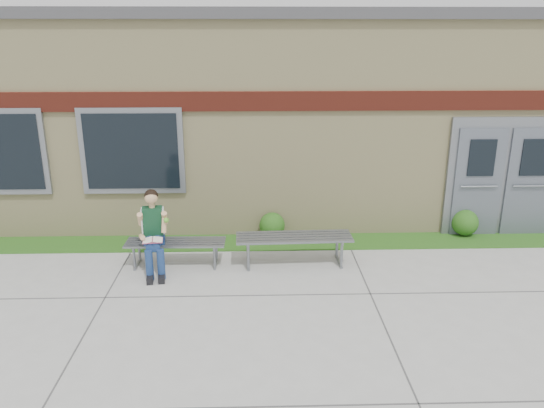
{
  "coord_description": "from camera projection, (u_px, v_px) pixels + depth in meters",
  "views": [
    {
      "loc": [
        -0.71,
        -6.68,
        3.79
      ],
      "look_at": [
        -0.46,
        1.7,
        1.06
      ],
      "focal_mm": 35.0,
      "sensor_mm": 36.0,
      "label": 1
    }
  ],
  "objects": [
    {
      "name": "bench_left",
      "position": [
        176.0,
        247.0,
        8.94
      ],
      "size": [
        1.67,
        0.49,
        0.43
      ],
      "rotation": [
        0.0,
        0.0,
        -0.01
      ],
      "color": "slate",
      "rests_on": "ground"
    },
    {
      "name": "grass_strip",
      "position": [
        295.0,
        242.0,
        10.01
      ],
      "size": [
        16.0,
        0.8,
        0.02
      ],
      "primitive_type": "cube",
      "color": "#194A13",
      "rests_on": "ground"
    },
    {
      "name": "school_building",
      "position": [
        286.0,
        106.0,
        12.58
      ],
      "size": [
        16.2,
        6.22,
        4.2
      ],
      "color": "beige",
      "rests_on": "ground"
    },
    {
      "name": "girl",
      "position": [
        153.0,
        231.0,
        8.62
      ],
      "size": [
        0.53,
        0.86,
        1.37
      ],
      "rotation": [
        0.0,
        0.0,
        0.13
      ],
      "color": "navy",
      "rests_on": "ground"
    },
    {
      "name": "ground",
      "position": [
        308.0,
        311.0,
        7.54
      ],
      "size": [
        80.0,
        80.0,
        0.0
      ],
      "primitive_type": "plane",
      "color": "#9E9E99",
      "rests_on": "ground"
    },
    {
      "name": "bench_right",
      "position": [
        294.0,
        242.0,
        8.98
      ],
      "size": [
        1.97,
        0.61,
        0.51
      ],
      "rotation": [
        0.0,
        0.0,
        0.03
      ],
      "color": "slate",
      "rests_on": "ground"
    },
    {
      "name": "shrub_mid",
      "position": [
        272.0,
        225.0,
        10.15
      ],
      "size": [
        0.49,
        0.49,
        0.49
      ],
      "primitive_type": "sphere",
      "color": "#194A13",
      "rests_on": "grass_strip"
    },
    {
      "name": "shrub_east",
      "position": [
        465.0,
        223.0,
        10.26
      ],
      "size": [
        0.51,
        0.51,
        0.51
      ],
      "primitive_type": "sphere",
      "color": "#194A13",
      "rests_on": "grass_strip"
    }
  ]
}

